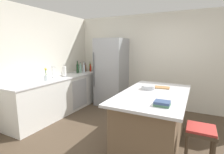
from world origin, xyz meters
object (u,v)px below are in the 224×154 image
(flower_vase, at_px, (46,77))
(wine_bottle, at_px, (78,68))
(bar_stool, at_px, (200,137))
(soda_bottle, at_px, (84,68))
(cutting_board, at_px, (161,87))
(mixing_bowl, at_px, (148,87))
(kitchen_island, at_px, (153,118))
(gin_bottle, at_px, (80,68))
(hot_sauce_bottle, at_px, (91,68))
(cookbook_stack, at_px, (162,103))
(olive_oil_bottle, at_px, (90,67))
(refrigerator, at_px, (111,72))
(whiskey_bottle, at_px, (84,69))
(paper_towel_roll, at_px, (64,72))
(syrup_bottle, at_px, (85,68))
(sink_faucet, at_px, (53,72))

(flower_vase, bearing_deg, wine_bottle, 95.23)
(bar_stool, height_order, soda_bottle, soda_bottle)
(cutting_board, bearing_deg, wine_bottle, 164.55)
(mixing_bowl, bearing_deg, kitchen_island, -53.73)
(gin_bottle, bearing_deg, hot_sauce_bottle, 72.46)
(cookbook_stack, bearing_deg, cutting_board, 101.47)
(olive_oil_bottle, relative_size, mixing_bowl, 1.18)
(soda_bottle, bearing_deg, refrigerator, 14.54)
(whiskey_bottle, relative_size, wine_bottle, 0.68)
(flower_vase, bearing_deg, hot_sauce_bottle, 89.31)
(paper_towel_roll, height_order, syrup_bottle, paper_towel_roll)
(flower_vase, bearing_deg, soda_bottle, 90.85)
(sink_faucet, relative_size, cookbook_stack, 1.45)
(flower_vase, height_order, olive_oil_bottle, same)
(bar_stool, distance_m, sink_faucet, 3.39)
(syrup_bottle, distance_m, cookbook_stack, 3.50)
(cutting_board, bearing_deg, kitchen_island, -94.60)
(olive_oil_bottle, relative_size, cutting_board, 0.92)
(kitchen_island, distance_m, cutting_board, 0.64)
(soda_bottle, xyz_separation_m, cookbook_stack, (2.69, -1.94, -0.12))
(bar_stool, bearing_deg, wine_bottle, 152.82)
(sink_faucet, height_order, cookbook_stack, sink_faucet)
(cookbook_stack, bearing_deg, mixing_bowl, 116.64)
(sink_faucet, bearing_deg, mixing_bowl, 0.97)
(sink_faucet, xyz_separation_m, hot_sauce_bottle, (0.14, 1.45, -0.07))
(soda_bottle, bearing_deg, whiskey_bottle, 121.57)
(wine_bottle, bearing_deg, bar_stool, -27.18)
(mixing_bowl, bearing_deg, hot_sauce_bottle, 147.82)
(paper_towel_roll, distance_m, hot_sauce_bottle, 1.16)
(cookbook_stack, relative_size, cutting_board, 0.64)
(refrigerator, height_order, mixing_bowl, refrigerator)
(kitchen_island, relative_size, paper_towel_roll, 6.10)
(kitchen_island, distance_m, mixing_bowl, 0.56)
(whiskey_bottle, bearing_deg, cookbook_stack, -36.60)
(olive_oil_bottle, distance_m, syrup_bottle, 0.20)
(kitchen_island, relative_size, mixing_bowl, 7.58)
(paper_towel_roll, bearing_deg, cutting_board, -0.75)
(sink_faucet, xyz_separation_m, cookbook_stack, (2.78, -0.78, -0.15))
(bar_stool, distance_m, wine_bottle, 3.72)
(sink_faucet, bearing_deg, kitchen_island, -4.14)
(flower_vase, height_order, mixing_bowl, flower_vase)
(bar_stool, xyz_separation_m, sink_faucet, (-3.27, 0.71, 0.54))
(bar_stool, distance_m, whiskey_bottle, 3.83)
(hot_sauce_bottle, relative_size, syrup_bottle, 0.86)
(hot_sauce_bottle, height_order, cookbook_stack, hot_sauce_bottle)
(kitchen_island, xyz_separation_m, hot_sauce_bottle, (-2.40, 1.63, 0.56))
(sink_faucet, relative_size, paper_towel_roll, 0.96)
(bar_stool, height_order, syrup_bottle, syrup_bottle)
(bar_stool, distance_m, hot_sauce_bottle, 3.83)
(cookbook_stack, bearing_deg, sink_faucet, 164.38)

